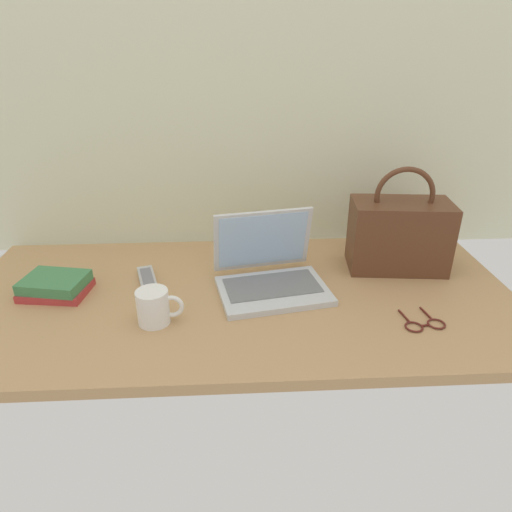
{
  "coord_description": "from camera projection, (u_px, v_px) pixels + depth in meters",
  "views": [
    {
      "loc": [
        -0.01,
        -1.15,
        0.71
      ],
      "look_at": [
        0.05,
        0.0,
        0.15
      ],
      "focal_mm": 32.02,
      "sensor_mm": 36.0,
      "label": 1
    }
  ],
  "objects": [
    {
      "name": "book_stack",
      "position": [
        55.0,
        286.0,
        1.32
      ],
      "size": [
        0.2,
        0.16,
        0.05
      ],
      "color": "#B23333",
      "rests_on": "desk"
    },
    {
      "name": "eyeglasses",
      "position": [
        424.0,
        324.0,
        1.18
      ],
      "size": [
        0.12,
        0.12,
        0.01
      ],
      "color": "#591E19",
      "rests_on": "desk"
    },
    {
      "name": "coffee_mug",
      "position": [
        154.0,
        306.0,
        1.17
      ],
      "size": [
        0.12,
        0.08,
        0.09
      ],
      "color": "white",
      "rests_on": "desk"
    },
    {
      "name": "remote_control_near",
      "position": [
        148.0,
        280.0,
        1.37
      ],
      "size": [
        0.09,
        0.17,
        0.02
      ],
      "color": "#B7B7B7",
      "rests_on": "desk"
    },
    {
      "name": "handbag",
      "position": [
        399.0,
        234.0,
        1.43
      ],
      "size": [
        0.31,
        0.19,
        0.33
      ],
      "color": "#59331E",
      "rests_on": "desk"
    },
    {
      "name": "laptop",
      "position": [
        270.0,
        273.0,
        1.34
      ],
      "size": [
        0.35,
        0.32,
        0.21
      ],
      "color": "silver",
      "rests_on": "desk"
    },
    {
      "name": "desk",
      "position": [
        239.0,
        298.0,
        1.33
      ],
      "size": [
        1.6,
        0.76,
        0.03
      ],
      "color": "tan",
      "rests_on": "ground"
    }
  ]
}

